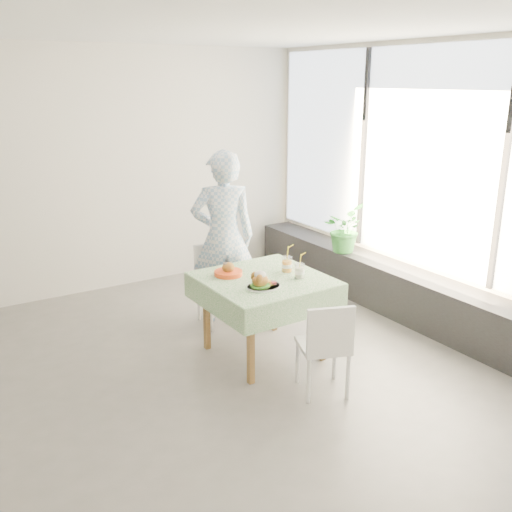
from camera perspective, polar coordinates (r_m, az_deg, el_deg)
floor at (r=4.88m, az=-9.76°, el=-12.69°), size 6.00×6.00×0.00m
ceiling at (r=4.26m, az=-11.82°, el=22.08°), size 6.00×6.00×0.00m
wall_back at (r=6.71m, az=-18.74°, el=7.66°), size 6.00×0.02×2.80m
wall_front at (r=2.34m, az=13.02°, el=-9.03°), size 6.00×0.02×2.80m
wall_right at (r=6.10m, az=16.64°, el=6.96°), size 0.02×5.00×2.80m
window_pane at (r=6.04m, az=16.66°, el=9.27°), size 0.01×4.80×2.18m
window_ledge at (r=6.25m, az=14.52°, el=-3.58°), size 0.40×4.80×0.50m
cafe_table at (r=5.13m, az=0.77°, el=-5.15°), size 1.06×1.06×0.74m
chair_far at (r=5.88m, az=-3.72°, el=-4.36°), size 0.41×0.41×0.81m
chair_near at (r=4.66m, az=6.70°, el=-10.66°), size 0.48×0.48×0.79m
diner at (r=5.77m, az=-3.29°, el=1.85°), size 0.75×0.63×1.77m
main_dish at (r=4.77m, az=0.58°, el=-2.64°), size 0.30×0.30×0.15m
juice_cup_orange at (r=5.17m, az=3.10°, el=-0.88°), size 0.10×0.10×0.28m
juice_cup_lemonade at (r=5.03m, az=4.38°, el=-1.53°), size 0.09×0.09×0.26m
second_dish at (r=5.09m, az=-2.79°, el=-1.55°), size 0.25×0.25×0.12m
potted_plant at (r=6.64m, az=8.72°, el=2.73°), size 0.65×0.64×0.54m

